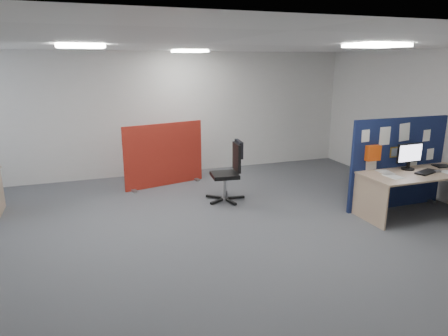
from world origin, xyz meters
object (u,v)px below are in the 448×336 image
object	(u,v)px
red_divider	(164,155)
office_chair	(231,168)
navy_divider	(397,163)
monitor_main	(409,155)
main_desk	(417,180)

from	to	relation	value
red_divider	office_chair	xyz separation A→B (m)	(0.95, -1.32, -0.01)
navy_divider	red_divider	world-z (taller)	navy_divider
navy_divider	office_chair	xyz separation A→B (m)	(-2.57, 1.28, -0.17)
monitor_main	red_divider	world-z (taller)	red_divider
navy_divider	red_divider	bearing A→B (deg)	143.57
navy_divider	main_desk	distance (m)	0.43
navy_divider	main_desk	size ratio (longest dim) A/B	0.95
red_divider	navy_divider	bearing A→B (deg)	-50.24
navy_divider	main_desk	bearing A→B (deg)	-70.97
navy_divider	monitor_main	bearing A→B (deg)	-78.64
office_chair	monitor_main	bearing A→B (deg)	-23.48
main_desk	monitor_main	bearing A→B (deg)	119.50
monitor_main	red_divider	size ratio (longest dim) A/B	0.30
office_chair	red_divider	bearing A→B (deg)	132.06
main_desk	red_divider	size ratio (longest dim) A/B	1.20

